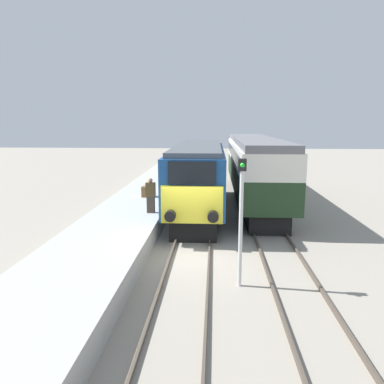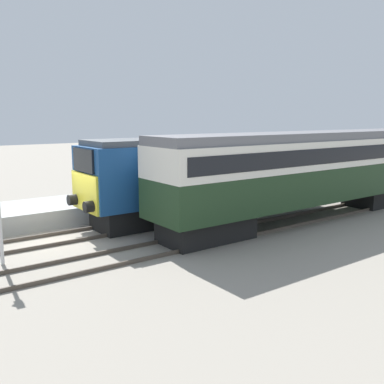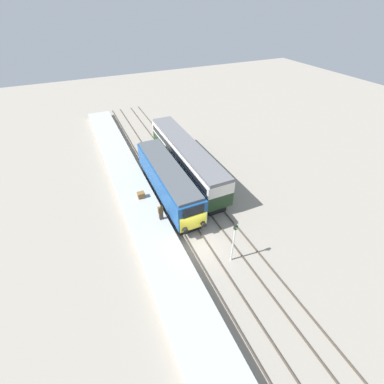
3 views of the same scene
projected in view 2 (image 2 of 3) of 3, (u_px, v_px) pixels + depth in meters
The scene contains 8 objects.
ground_plane at pixel (62, 239), 16.70m from camera, with size 120.00×120.00×0.00m, color gray.
platform_left at pixel (182, 195), 23.90m from camera, with size 3.50×50.00×0.81m.
rails_near_track at pixel (169, 220), 19.59m from camera, with size 1.51×60.00×0.14m.
rails_far_track at pixel (216, 236), 16.89m from camera, with size 1.50×60.00×0.14m.
locomotive at pixel (208, 172), 20.54m from camera, with size 2.70×12.86×3.80m.
passenger_carriage at pixel (308, 167), 19.61m from camera, with size 2.75×16.17×4.05m.
person_on_platform at pixel (118, 184), 20.13m from camera, with size 0.44×0.26×1.64m.
luggage_crate at pixel (175, 185), 23.06m from camera, with size 0.70×0.56×0.60m.
Camera 2 is at (16.04, -5.38, 4.73)m, focal length 40.00 mm.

